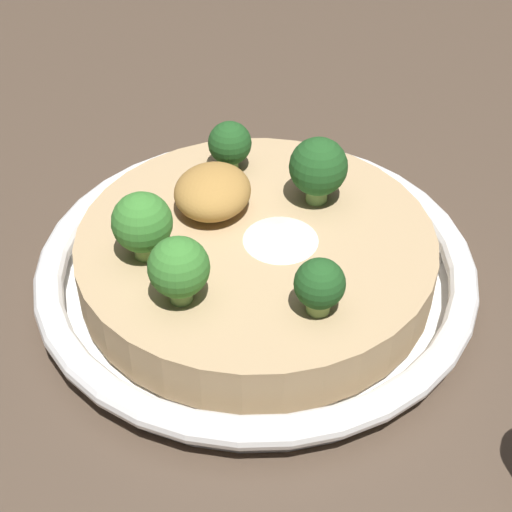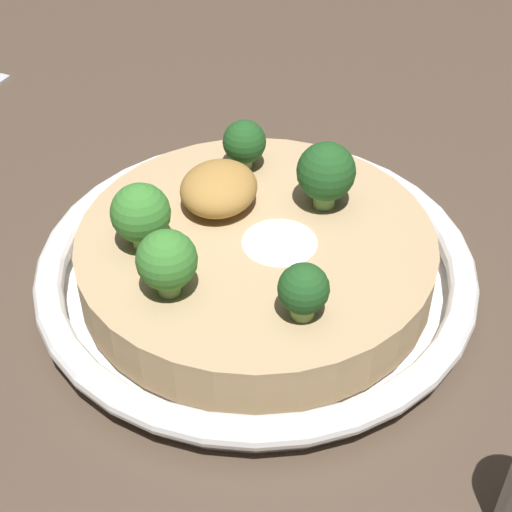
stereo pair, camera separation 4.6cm
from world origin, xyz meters
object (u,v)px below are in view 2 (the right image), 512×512
at_px(broccoli_front, 141,214).
at_px(broccoli_back_right, 304,290).
at_px(broccoli_left, 326,173).
at_px(broccoli_front_left, 244,143).
at_px(broccoli_front_right, 167,261).
at_px(risotto_bowl, 256,263).

distance_m(broccoli_front, broccoli_back_right, 0.10).
bearing_deg(broccoli_left, broccoli_front_left, -107.20).
distance_m(broccoli_front, broccoli_front_right, 0.04).
xyz_separation_m(risotto_bowl, broccoli_front_left, (-0.06, -0.03, 0.04)).
xyz_separation_m(risotto_bowl, broccoli_back_right, (0.05, 0.05, 0.04)).
relative_size(broccoli_back_right, broccoli_front_left, 0.96).
height_order(broccoli_front, broccoli_front_left, broccoli_front).
distance_m(broccoli_front, broccoli_front_left, 0.10).
distance_m(broccoli_left, broccoli_front_left, 0.06).
distance_m(broccoli_front, broccoli_left, 0.11).
xyz_separation_m(broccoli_back_right, broccoli_front_left, (-0.11, -0.08, 0.00)).
distance_m(risotto_bowl, broccoli_front_right, 0.08).
height_order(broccoli_left, broccoli_front_right, broccoli_left).
bearing_deg(risotto_bowl, broccoli_front, -59.41).
height_order(risotto_bowl, broccoli_front_right, broccoli_front_right).
bearing_deg(broccoli_front, risotto_bowl, 120.59).
distance_m(risotto_bowl, broccoli_back_right, 0.08).
xyz_separation_m(broccoli_front, broccoli_back_right, (0.02, 0.10, -0.01)).
xyz_separation_m(risotto_bowl, broccoli_front_right, (0.06, -0.02, 0.04)).
height_order(broccoli_left, broccoli_back_right, broccoli_left).
xyz_separation_m(broccoli_front, broccoli_left, (-0.08, 0.08, 0.00)).
height_order(broccoli_front, broccoli_back_right, broccoli_front).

